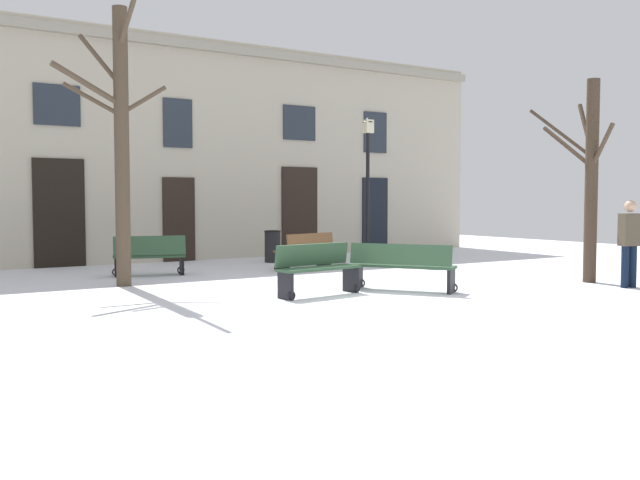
% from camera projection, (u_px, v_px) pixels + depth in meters
% --- Properties ---
extents(ground_plane, '(32.34, 32.34, 0.00)m').
position_uv_depth(ground_plane, '(372.00, 296.00, 12.29)').
color(ground_plane, white).
extents(building_facade, '(20.21, 0.60, 6.10)m').
position_uv_depth(building_facade, '(184.00, 148.00, 19.29)').
color(building_facade, '#BCB29E').
rests_on(building_facade, ground).
extents(tree_near_facade, '(2.19, 2.05, 5.38)m').
position_uv_depth(tree_near_facade, '(120.00, 139.00, 13.48)').
color(tree_near_facade, '#4C3D2D').
rests_on(tree_near_facade, ground).
extents(tree_right_of_center, '(0.79, 2.03, 4.09)m').
position_uv_depth(tree_right_of_center, '(590.00, 176.00, 14.21)').
color(tree_right_of_center, '#423326').
rests_on(tree_right_of_center, ground).
extents(streetlamp, '(0.30, 0.30, 3.91)m').
position_uv_depth(streetlamp, '(368.00, 173.00, 19.20)').
color(streetlamp, black).
rests_on(streetlamp, ground).
extents(litter_bin, '(0.45, 0.45, 0.85)m').
position_uv_depth(litter_bin, '(272.00, 246.00, 18.77)').
color(litter_bin, black).
rests_on(litter_bin, ground).
extents(bench_by_litter_bin, '(1.68, 0.65, 0.91)m').
position_uv_depth(bench_by_litter_bin, '(317.00, 268.00, 12.32)').
color(bench_by_litter_bin, '#2D4C33').
rests_on(bench_by_litter_bin, ground).
extents(bench_back_to_back_left, '(1.70, 0.94, 0.87)m').
position_uv_depth(bench_back_to_back_left, '(306.00, 250.00, 16.94)').
color(bench_back_to_back_left, brown).
rests_on(bench_back_to_back_left, ground).
extents(bench_back_to_back_right, '(1.63, 0.89, 0.89)m').
position_uv_depth(bench_back_to_back_right, '(149.00, 256.00, 15.45)').
color(bench_back_to_back_right, '#2D4C33').
rests_on(bench_back_to_back_right, ground).
extents(bench_near_lamp, '(1.47, 1.85, 0.88)m').
position_uv_depth(bench_near_lamp, '(402.00, 266.00, 12.88)').
color(bench_near_lamp, '#2D4C33').
rests_on(bench_near_lamp, ground).
extents(person_by_shop_door, '(0.42, 0.31, 1.66)m').
position_uv_depth(person_by_shop_door, '(630.00, 240.00, 13.36)').
color(person_by_shop_door, black).
rests_on(person_by_shop_door, ground).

